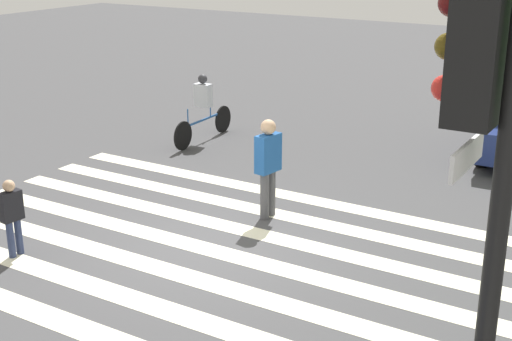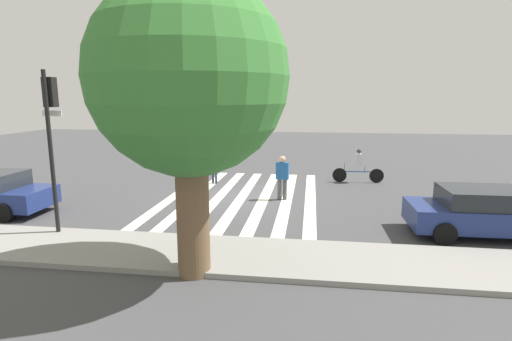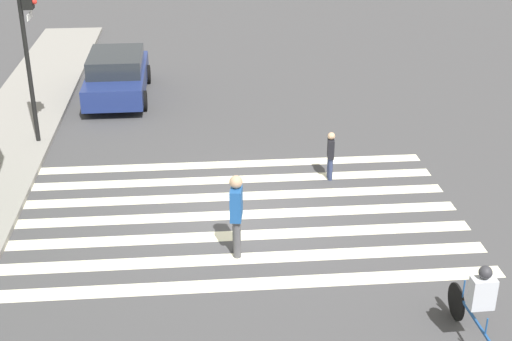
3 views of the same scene
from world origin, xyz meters
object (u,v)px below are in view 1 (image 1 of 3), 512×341
object	(u,v)px
pedestrian_adult_tall_backpack	(268,163)
cyclist_mid_street	(203,106)
traffic_light	(478,199)
pedestrian_adult_yellow_jacket	(12,213)

from	to	relation	value
pedestrian_adult_tall_backpack	cyclist_mid_street	world-z (taller)	pedestrian_adult_tall_backpack
traffic_light	cyclist_mid_street	xyz separation A→B (m)	(-9.68, -8.79, -2.52)
traffic_light	pedestrian_adult_yellow_jacket	distance (m)	8.56
pedestrian_adult_yellow_jacket	pedestrian_adult_tall_backpack	bearing A→B (deg)	150.37
pedestrian_adult_yellow_jacket	cyclist_mid_street	size ratio (longest dim) A/B	0.51
traffic_light	pedestrian_adult_tall_backpack	distance (m)	8.41
pedestrian_adult_yellow_jacket	cyclist_mid_street	distance (m)	6.90
traffic_light	pedestrian_adult_yellow_jacket	bearing A→B (deg)	-110.78
pedestrian_adult_tall_backpack	cyclist_mid_street	size ratio (longest dim) A/B	0.73
traffic_light	pedestrian_adult_tall_backpack	xyz separation A→B (m)	(-6.30, -5.03, -2.38)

